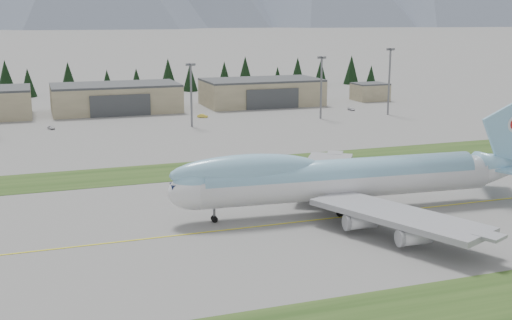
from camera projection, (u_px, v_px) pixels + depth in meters
name	position (u px, v px, depth m)	size (l,w,h in m)	color
ground	(306.00, 221.00, 115.91)	(7000.00, 7000.00, 0.00)	slate
grass_strip_near	(426.00, 310.00, 80.89)	(400.00, 14.00, 0.08)	#264217
grass_strip_far	(233.00, 167.00, 157.38)	(400.00, 18.00, 0.08)	#264217
taxiway_line_main	(306.00, 221.00, 115.91)	(400.00, 0.40, 0.02)	yellow
boeing_747_freighter	(343.00, 178.00, 120.41)	(75.34, 64.97, 19.86)	silver
hangar_center	(116.00, 98.00, 248.06)	(48.00, 26.60, 10.80)	gray
hangar_right	(262.00, 92.00, 267.29)	(48.00, 26.60, 10.80)	gray
control_shed	(370.00, 92.00, 281.91)	(14.00, 12.00, 7.60)	gray
floodlight_masts	(234.00, 76.00, 219.02)	(141.05, 9.08, 24.72)	slate
service_vehicle_a	(51.00, 129.00, 209.96)	(1.40, 3.48, 1.19)	silver
service_vehicle_b	(203.00, 118.00, 234.32)	(1.37, 3.91, 1.29)	gold
service_vehicle_c	(351.00, 110.00, 252.16)	(1.49, 3.67, 1.06)	silver
conifer_belt	(133.00, 77.00, 310.06)	(265.73, 14.49, 16.92)	black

